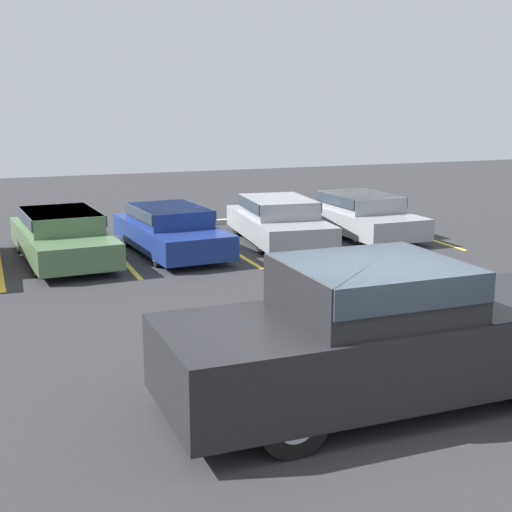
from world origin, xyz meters
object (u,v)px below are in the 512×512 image
parked_sedan_e (361,214)px  traffic_cone (506,298)px  pickup_truck (392,332)px  parked_sedan_b (62,234)px  parked_sedan_c (170,228)px  wheel_stop_curb (205,223)px  parked_sedan_d (278,219)px

parked_sedan_e → traffic_cone: bearing=-9.6°
parked_sedan_e → traffic_cone: 7.52m
traffic_cone → pickup_truck: bearing=-146.9°
parked_sedan_b → traffic_cone: bearing=40.9°
parked_sedan_c → wheel_stop_curb: parked_sedan_c is taller
parked_sedan_e → wheel_stop_curb: size_ratio=2.39×
parked_sedan_c → wheel_stop_curb: size_ratio=2.53×
parked_sedan_c → parked_sedan_d: parked_sedan_d is taller
pickup_truck → traffic_cone: (4.13, 2.69, -0.68)m
parked_sedan_d → parked_sedan_e: bearing=97.1°
parked_sedan_d → parked_sedan_e: 2.56m
parked_sedan_d → traffic_cone: (1.45, -7.36, -0.40)m
pickup_truck → parked_sedan_c: bearing=91.8°
parked_sedan_d → traffic_cone: size_ratio=9.03×
parked_sedan_d → pickup_truck: bearing=-9.1°
pickup_truck → parked_sedan_b: 10.33m
parked_sedan_b → parked_sedan_e: bearing=87.7°
parked_sedan_c → wheel_stop_curb: bearing=146.2°
parked_sedan_c → parked_sedan_d: 3.07m
parked_sedan_e → parked_sedan_d: bearing=-89.7°
parked_sedan_d → parked_sedan_e: parked_sedan_d is taller
pickup_truck → traffic_cone: bearing=32.7°
parked_sedan_d → wheel_stop_curb: size_ratio=2.54×
parked_sedan_b → wheel_stop_curb: parked_sedan_b is taller
parked_sedan_d → traffic_cone: bearing=16.9°
parked_sedan_d → parked_sedan_b: bearing=-82.4°
pickup_truck → wheel_stop_curb: size_ratio=3.27×
pickup_truck → parked_sedan_b: pickup_truck is taller
parked_sedan_c → parked_sedan_d: (3.06, 0.26, 0.01)m
parked_sedan_e → wheel_stop_curb: 4.90m
parked_sedan_e → wheel_stop_curb: parked_sedan_e is taller
traffic_cone → parked_sedan_c: bearing=122.4°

